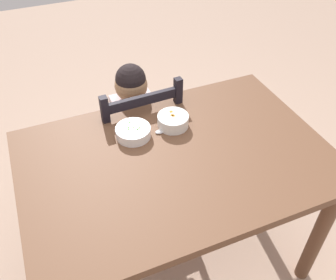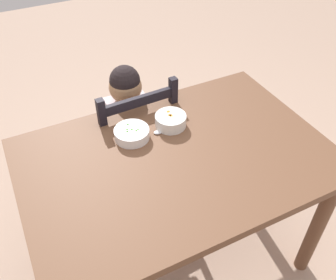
{
  "view_description": "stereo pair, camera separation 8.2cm",
  "coord_description": "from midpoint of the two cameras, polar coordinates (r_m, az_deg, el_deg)",
  "views": [
    {
      "loc": [
        -0.47,
        -1.04,
        1.87
      ],
      "look_at": [
        -0.01,
        0.06,
        0.82
      ],
      "focal_mm": 39.47,
      "sensor_mm": 36.0,
      "label": 1
    },
    {
      "loc": [
        -0.55,
        -1.0,
        1.87
      ],
      "look_at": [
        -0.01,
        0.06,
        0.82
      ],
      "focal_mm": 39.47,
      "sensor_mm": 36.0,
      "label": 2
    }
  ],
  "objects": [
    {
      "name": "ground_plane",
      "position": [
        2.19,
        -0.03,
        -17.12
      ],
      "size": [
        8.0,
        8.0,
        0.0
      ],
      "primitive_type": "plane",
      "color": "tan"
    },
    {
      "name": "dining_table",
      "position": [
        1.66,
        -0.04,
        -5.2
      ],
      "size": [
        1.32,
        0.89,
        0.77
      ],
      "color": "brown",
      "rests_on": "ground"
    },
    {
      "name": "dining_chair",
      "position": [
        2.14,
        -6.66,
        -0.84
      ],
      "size": [
        0.43,
        0.43,
        0.91
      ],
      "color": "black",
      "rests_on": "ground"
    },
    {
      "name": "child_figure",
      "position": [
        2.02,
        -7.05,
        2.87
      ],
      "size": [
        0.32,
        0.31,
        0.94
      ],
      "color": "silver",
      "rests_on": "ground"
    },
    {
      "name": "bowl_of_peas",
      "position": [
        1.67,
        -7.01,
        0.99
      ],
      "size": [
        0.16,
        0.16,
        0.05
      ],
      "color": "white",
      "rests_on": "dining_table"
    },
    {
      "name": "bowl_of_carrots",
      "position": [
        1.72,
        -0.95,
        3.04
      ],
      "size": [
        0.15,
        0.15,
        0.06
      ],
      "color": "white",
      "rests_on": "dining_table"
    },
    {
      "name": "spoon",
      "position": [
        1.7,
        -2.28,
        1.36
      ],
      "size": [
        0.14,
        0.03,
        0.01
      ],
      "color": "silver",
      "rests_on": "dining_table"
    }
  ]
}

